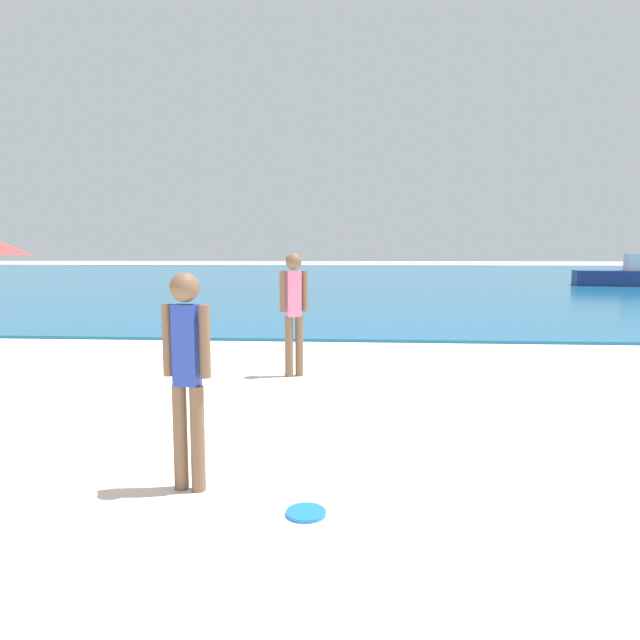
% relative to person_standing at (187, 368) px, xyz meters
% --- Properties ---
extents(water, '(160.00, 60.00, 0.06)m').
position_rel_person_standing_xyz_m(water, '(1.00, 36.76, -0.86)').
color(water, '#14567F').
rests_on(water, ground).
extents(person_standing, '(0.36, 0.21, 1.57)m').
position_rel_person_standing_xyz_m(person_standing, '(0.00, 0.00, 0.00)').
color(person_standing, brown).
rests_on(person_standing, ground).
extents(frisbee, '(0.26, 0.26, 0.03)m').
position_rel_person_standing_xyz_m(frisbee, '(0.87, -0.34, -0.88)').
color(frisbee, blue).
rests_on(frisbee, ground).
extents(person_distant, '(0.37, 0.22, 1.69)m').
position_rel_person_standing_xyz_m(person_distant, '(0.32, 3.79, 0.07)').
color(person_distant, brown).
rests_on(person_distant, ground).
extents(boat_near, '(4.75, 2.25, 1.55)m').
position_rel_person_standing_xyz_m(boat_near, '(14.22, 24.51, -0.30)').
color(boat_near, navy).
rests_on(boat_near, water).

